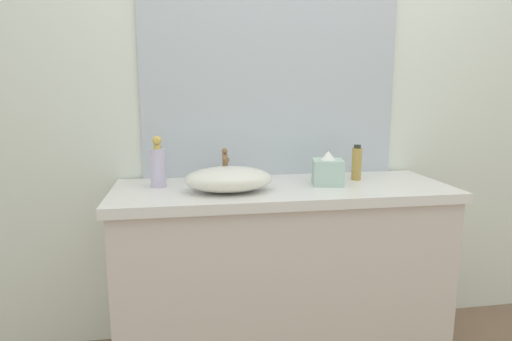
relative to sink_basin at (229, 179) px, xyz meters
name	(u,v)px	position (x,y,z in m)	size (l,w,h in m)	color
bathroom_wall_rear	(289,89)	(0.36, 0.38, 0.38)	(6.00, 0.06, 2.60)	silver
vanity_counter	(282,273)	(0.25, 0.06, -0.48)	(1.54, 0.56, 0.86)	beige
wall_mirror_panel	(272,56)	(0.25, 0.34, 0.55)	(1.29, 0.01, 1.20)	#B2BCC6
sink_basin	(229,179)	(0.00, 0.00, 0.00)	(0.38, 0.27, 0.11)	silver
faucet	(225,163)	(0.00, 0.15, 0.05)	(0.03, 0.14, 0.17)	brown
soap_dispenser	(158,165)	(-0.31, 0.14, 0.05)	(0.07, 0.07, 0.23)	silver
lotion_bottle	(357,163)	(0.64, 0.15, 0.03)	(0.05, 0.05, 0.17)	#B08F43
tissue_box	(328,170)	(0.47, 0.06, 0.01)	(0.16, 0.16, 0.16)	#ACCBBE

